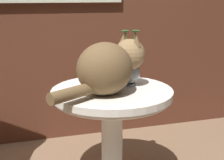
{
  "coord_description": "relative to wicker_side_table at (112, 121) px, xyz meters",
  "views": [
    {
      "loc": [
        -0.22,
        -1.46,
        1.04
      ],
      "look_at": [
        0.26,
        0.11,
        0.61
      ],
      "focal_mm": 52.97,
      "sensor_mm": 36.0,
      "label": 1
    }
  ],
  "objects": [
    {
      "name": "wicker_side_table",
      "position": [
        0.0,
        0.0,
        0.0
      ],
      "size": [
        0.63,
        0.63,
        0.56
      ],
      "color": "silver",
      "rests_on": "ground_plane"
    },
    {
      "name": "cat",
      "position": [
        -0.03,
        -0.06,
        0.31
      ],
      "size": [
        0.54,
        0.38,
        0.28
      ],
      "color": "brown",
      "rests_on": "wicker_side_table"
    },
    {
      "name": "pewter_vase_with_ivy",
      "position": [
        0.11,
        0.05,
        0.26
      ],
      "size": [
        0.12,
        0.11,
        0.29
      ],
      "color": "gray",
      "rests_on": "wicker_side_table"
    }
  ]
}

